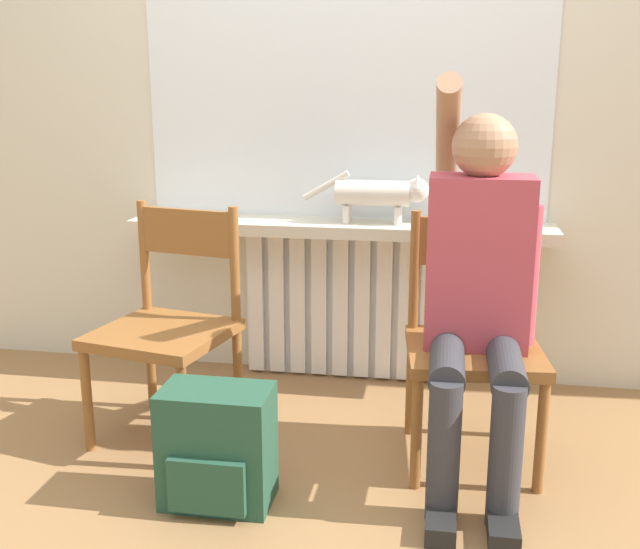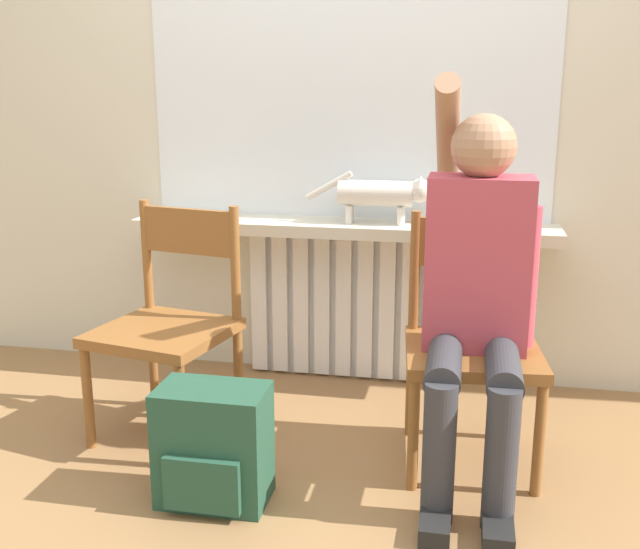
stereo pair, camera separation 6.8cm
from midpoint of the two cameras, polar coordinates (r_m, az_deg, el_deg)
The scene contains 10 objects.
ground_plane at distance 2.44m, azimuth -3.29°, elevation -17.63°, with size 12.00×12.00×0.00m, color olive.
wall_with_window at distance 3.28m, azimuth 1.37°, elevation 15.37°, with size 7.00×0.06×2.70m.
radiator at distance 3.34m, azimuth 1.07°, elevation -2.26°, with size 0.87×0.08×0.67m.
windowsill at distance 3.17m, azimuth 0.86°, elevation 3.58°, with size 1.79×0.27×0.05m.
window_glass at distance 3.24m, azimuth 1.27°, elevation 14.20°, with size 1.72×0.01×1.12m.
chair_left at distance 2.83m, azimuth -12.14°, elevation -3.58°, with size 0.53×0.53×0.86m.
chair_right at distance 2.63m, azimuth 10.83°, elevation -4.85°, with size 0.49×0.49×0.86m.
person at distance 2.47m, azimuth 11.22°, elevation -0.60°, with size 0.36×0.96×1.33m.
cat at distance 3.12m, azimuth 3.99°, elevation 6.19°, with size 0.53×0.11×0.22m.
backpack at distance 2.42m, azimuth -8.68°, elevation -12.92°, with size 0.34×0.24×0.38m.
Camera 1 is at (0.45, -2.02, 1.29)m, focal length 42.00 mm.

